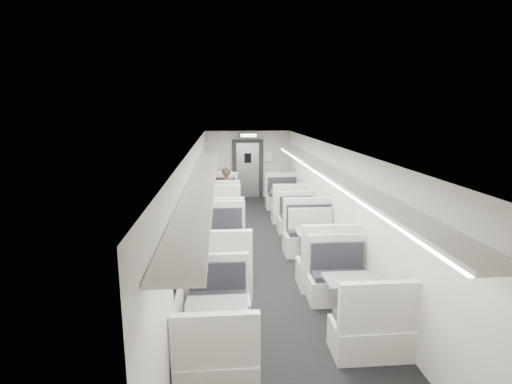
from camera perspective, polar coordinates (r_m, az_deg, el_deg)
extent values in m
cube|color=black|center=(8.86, 1.32, -9.55)|extent=(3.00, 12.00, 0.12)
cube|color=silver|center=(8.28, 1.40, 6.91)|extent=(3.00, 12.00, 0.12)
cube|color=silver|center=(14.43, -1.23, 3.97)|extent=(3.00, 0.12, 2.40)
cube|color=silver|center=(8.46, -9.20, -1.78)|extent=(0.12, 12.00, 2.40)
cube|color=silver|center=(8.79, 11.53, -1.37)|extent=(0.12, 12.00, 2.40)
cube|color=beige|center=(10.92, -5.21, -3.81)|extent=(1.12, 0.62, 0.47)
cube|color=#1F2229|center=(10.87, -5.24, -2.30)|extent=(0.99, 0.49, 0.11)
cube|color=beige|center=(10.55, -5.28, -0.98)|extent=(1.12, 0.13, 0.74)
cube|color=beige|center=(12.50, -5.18, -1.79)|extent=(1.12, 0.62, 0.47)
cube|color=#1F2229|center=(12.41, -5.20, -0.53)|extent=(0.99, 0.49, 0.11)
cube|color=beige|center=(12.60, -5.22, 1.13)|extent=(1.12, 0.13, 0.74)
cylinder|color=#ADADAF|center=(11.68, -5.20, -2.13)|extent=(0.11, 0.11, 0.73)
cylinder|color=#ADADAF|center=(11.77, -5.17, -3.77)|extent=(0.38, 0.38, 0.03)
cube|color=slate|center=(11.59, -5.24, -0.19)|extent=(0.93, 0.63, 0.04)
cube|color=beige|center=(9.33, -5.26, -6.50)|extent=(1.14, 0.63, 0.48)
cube|color=#1F2229|center=(9.28, -5.30, -4.71)|extent=(1.01, 0.51, 0.11)
cube|color=beige|center=(8.94, -5.35, -3.20)|extent=(1.14, 0.13, 0.75)
cube|color=beige|center=(10.94, -5.21, -3.75)|extent=(1.14, 0.63, 0.48)
cube|color=#1F2229|center=(10.83, -5.24, -2.29)|extent=(1.01, 0.51, 0.11)
cube|color=beige|center=(11.02, -5.27, -0.33)|extent=(1.14, 0.13, 0.75)
cylinder|color=#ADADAF|center=(10.10, -5.25, -4.32)|extent=(0.11, 0.11, 0.74)
cylinder|color=#ADADAF|center=(10.20, -5.21, -6.23)|extent=(0.39, 0.39, 0.03)
cube|color=slate|center=(9.99, -5.29, -2.04)|extent=(0.95, 0.64, 0.04)
cube|color=beige|center=(7.08, -5.38, -12.67)|extent=(1.14, 0.63, 0.48)
cube|color=#1F2229|center=(6.99, -5.42, -10.36)|extent=(1.01, 0.50, 0.11)
cube|color=beige|center=(6.63, -5.50, -8.64)|extent=(1.14, 0.13, 0.75)
cube|color=beige|center=(8.63, -5.29, -8.07)|extent=(1.14, 0.63, 0.48)
cube|color=#1F2229|center=(8.50, -5.33, -6.28)|extent=(1.01, 0.50, 0.11)
cube|color=beige|center=(8.66, -5.36, -3.72)|extent=(1.14, 0.13, 0.75)
cylinder|color=#ADADAF|center=(7.80, -5.35, -9.27)|extent=(0.11, 0.11, 0.74)
cylinder|color=#ADADAF|center=(7.93, -5.30, -11.65)|extent=(0.39, 0.39, 0.03)
cube|color=slate|center=(7.66, -5.41, -6.39)|extent=(0.94, 0.64, 0.04)
cube|color=beige|center=(5.05, -5.59, -24.16)|extent=(0.96, 0.53, 0.41)
cube|color=#1F2229|center=(4.94, -5.65, -21.64)|extent=(0.85, 0.42, 0.09)
cube|color=beige|center=(4.60, -5.76, -20.34)|extent=(0.96, 0.11, 0.63)
cube|color=beige|center=(6.25, -5.44, -16.56)|extent=(0.96, 0.53, 0.41)
cube|color=#1F2229|center=(6.11, -5.49, -14.63)|extent=(0.85, 0.42, 0.09)
cube|color=beige|center=(6.20, -5.52, -11.48)|extent=(0.96, 0.11, 0.63)
cylinder|color=#ADADAF|center=(5.58, -5.53, -19.01)|extent=(0.09, 0.09, 0.62)
cylinder|color=#ADADAF|center=(5.74, -5.46, -21.57)|extent=(0.33, 0.33, 0.03)
cube|color=slate|center=(5.41, -5.60, -15.85)|extent=(0.79, 0.54, 0.04)
cube|color=beige|center=(11.46, 4.86, -3.13)|extent=(1.04, 0.58, 0.44)
cube|color=#1F2229|center=(11.42, 4.86, -1.79)|extent=(0.92, 0.46, 0.10)
cube|color=beige|center=(11.12, 5.09, -0.61)|extent=(1.04, 0.12, 0.69)
cube|color=beige|center=(12.92, 3.74, -1.40)|extent=(1.04, 0.58, 0.44)
cube|color=#1F2229|center=(12.83, 3.77, -0.25)|extent=(0.92, 0.46, 0.10)
cube|color=beige|center=(13.01, 3.63, 1.23)|extent=(1.04, 0.12, 0.69)
cylinder|color=#ADADAF|center=(12.16, 4.27, -1.67)|extent=(0.10, 0.10, 0.68)
cylinder|color=#ADADAF|center=(12.24, 4.25, -3.15)|extent=(0.35, 0.35, 0.03)
cube|color=slate|center=(12.08, 4.30, 0.06)|extent=(0.86, 0.59, 0.04)
cube|color=beige|center=(9.20, 7.38, -7.08)|extent=(0.96, 0.54, 0.41)
cube|color=#1F2229|center=(9.15, 7.39, -5.54)|extent=(0.85, 0.43, 0.09)
cube|color=beige|center=(8.86, 7.74, -4.29)|extent=(0.96, 0.11, 0.64)
cube|color=beige|center=(10.52, 5.77, -4.60)|extent=(0.96, 0.54, 0.41)
cube|color=#1F2229|center=(10.43, 5.82, -3.33)|extent=(0.85, 0.43, 0.09)
cube|color=beige|center=(10.57, 5.63, -1.59)|extent=(0.96, 0.11, 0.64)
cylinder|color=#ADADAF|center=(9.82, 6.53, -5.15)|extent=(0.09, 0.09, 0.63)
cylinder|color=#ADADAF|center=(9.92, 6.49, -6.81)|extent=(0.33, 0.33, 0.03)
cube|color=slate|center=(9.73, 6.58, -3.18)|extent=(0.80, 0.55, 0.04)
cube|color=beige|center=(7.50, 10.42, -11.37)|extent=(1.13, 0.63, 0.48)
cube|color=#1F2229|center=(7.42, 10.44, -9.20)|extent=(1.00, 0.50, 0.11)
cube|color=beige|center=(7.07, 11.09, -7.52)|extent=(1.13, 0.13, 0.75)
cube|color=beige|center=(9.00, 7.65, -7.27)|extent=(1.13, 0.63, 0.48)
cube|color=#1F2229|center=(8.88, 7.75, -5.55)|extent=(1.00, 0.50, 0.11)
cube|color=beige|center=(9.04, 7.45, -3.13)|extent=(1.13, 0.13, 0.75)
cylinder|color=#ADADAF|center=(8.20, 8.93, -8.30)|extent=(0.11, 0.11, 0.74)
cylinder|color=#ADADAF|center=(8.33, 8.85, -10.58)|extent=(0.38, 0.38, 0.03)
cube|color=slate|center=(8.07, 9.02, -5.57)|extent=(0.94, 0.64, 0.04)
cube|color=beige|center=(5.78, 16.01, -19.43)|extent=(1.01, 0.56, 0.43)
cube|color=#1F2229|center=(5.67, 16.06, -17.01)|extent=(0.90, 0.45, 0.10)
cube|color=beige|center=(5.34, 17.15, -15.46)|extent=(1.01, 0.11, 0.67)
cube|color=beige|center=(7.02, 11.63, -13.32)|extent=(1.01, 0.56, 0.43)
cube|color=#1F2229|center=(6.89, 11.79, -11.43)|extent=(0.90, 0.45, 0.10)
cube|color=beige|center=(6.99, 11.34, -8.53)|extent=(1.01, 0.11, 0.67)
cylinder|color=#ADADAF|center=(6.33, 13.62, -15.17)|extent=(0.10, 0.10, 0.66)
cylinder|color=#ADADAF|center=(6.48, 13.48, -17.66)|extent=(0.34, 0.34, 0.03)
cube|color=slate|center=(6.18, 13.79, -12.12)|extent=(0.84, 0.57, 0.04)
imported|color=black|center=(11.37, -4.23, -0.28)|extent=(0.68, 0.57, 1.58)
cube|color=black|center=(11.76, -7.67, 2.82)|extent=(0.02, 1.18, 0.84)
cube|color=black|center=(9.60, -8.28, 0.77)|extent=(0.02, 1.18, 0.84)
cube|color=black|center=(7.45, -9.25, -2.46)|extent=(0.02, 1.18, 0.84)
cube|color=black|center=(5.36, -11.01, -8.24)|extent=(0.02, 1.18, 0.84)
cube|color=beige|center=(8.01, -7.39, 2.76)|extent=(0.46, 10.40, 0.05)
cube|color=white|center=(8.01, -5.95, 2.43)|extent=(0.05, 10.20, 0.04)
cube|color=beige|center=(8.29, 10.32, 2.96)|extent=(0.46, 10.40, 0.05)
cube|color=white|center=(8.25, 8.96, 2.62)|extent=(0.05, 10.20, 0.04)
cube|color=black|center=(14.33, -1.20, 3.31)|extent=(1.10, 0.10, 2.10)
cube|color=#ADADAF|center=(14.31, -1.19, 3.10)|extent=(0.80, 0.05, 1.95)
cube|color=black|center=(14.21, -1.18, 4.87)|extent=(0.25, 0.02, 0.35)
cube|color=black|center=(13.71, -1.09, 8.10)|extent=(0.62, 0.10, 0.16)
cube|color=white|center=(13.65, -1.07, 8.09)|extent=(0.54, 0.02, 0.10)
cube|color=white|center=(14.32, 1.81, 5.12)|extent=(0.32, 0.02, 0.40)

